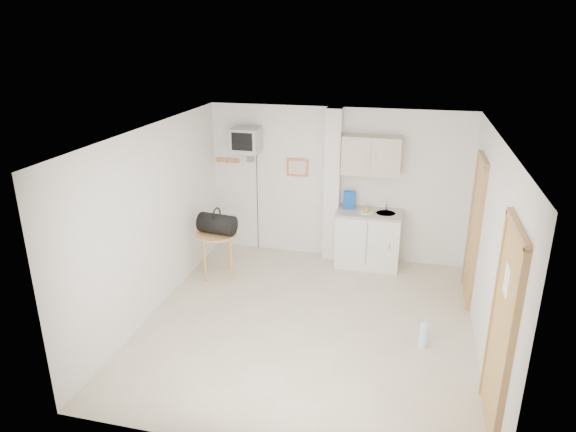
% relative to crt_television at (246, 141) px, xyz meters
% --- Properties ---
extents(ground, '(4.50, 4.50, 0.00)m').
position_rel_crt_television_xyz_m(ground, '(1.45, -2.02, -1.94)').
color(ground, beige).
rests_on(ground, ground).
extents(room_envelope, '(4.24, 4.54, 2.55)m').
position_rel_crt_television_xyz_m(room_envelope, '(1.69, -1.93, -0.40)').
color(room_envelope, white).
rests_on(room_envelope, ground).
extents(kitchenette, '(1.03, 0.58, 2.10)m').
position_rel_crt_television_xyz_m(kitchenette, '(2.02, -0.02, -1.13)').
color(kitchenette, white).
rests_on(kitchenette, ground).
extents(crt_television, '(0.44, 0.45, 2.15)m').
position_rel_crt_television_xyz_m(crt_television, '(0.00, 0.00, 0.00)').
color(crt_television, slate).
rests_on(crt_television, ground).
extents(round_table, '(0.64, 0.64, 0.71)m').
position_rel_crt_television_xyz_m(round_table, '(-0.20, -0.97, -1.32)').
color(round_table, tan).
rests_on(round_table, ground).
extents(duffel_bag, '(0.59, 0.38, 0.41)m').
position_rel_crt_television_xyz_m(duffel_bag, '(-0.18, -0.98, -1.07)').
color(duffel_bag, black).
rests_on(duffel_bag, round_table).
extents(water_bottle, '(0.11, 0.11, 0.34)m').
position_rel_crt_television_xyz_m(water_bottle, '(2.91, -2.19, -1.78)').
color(water_bottle, '#B2E2F7').
rests_on(water_bottle, ground).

